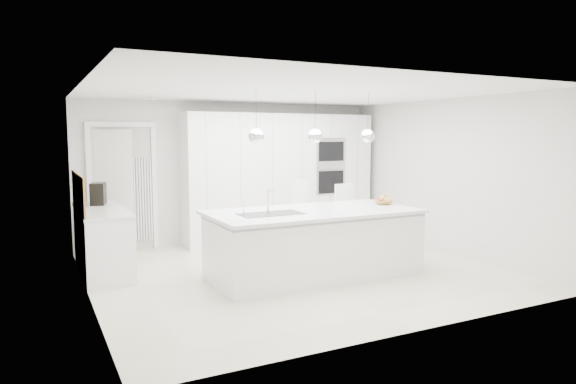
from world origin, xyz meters
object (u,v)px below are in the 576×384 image
fruit_bowl (383,202)px  bar_stool_left (304,220)px  bar_stool_right (349,220)px  espresso_machine (98,194)px  island_base (314,245)px

fruit_bowl → bar_stool_left: size_ratio=0.23×
bar_stool_right → bar_stool_left: bearing=165.2°
fruit_bowl → espresso_machine: (-3.75, 1.85, 0.13)m
island_base → bar_stool_right: bar_stool_right is taller
espresso_machine → bar_stool_right: size_ratio=0.29×
fruit_bowl → bar_stool_right: (-0.09, 0.77, -0.37)m
island_base → espresso_machine: espresso_machine is taller
fruit_bowl → espresso_machine: bearing=153.7°
island_base → fruit_bowl: (1.22, 0.09, 0.50)m
fruit_bowl → island_base: bearing=-175.6°
bar_stool_left → island_base: bearing=-129.6°
fruit_bowl → bar_stool_right: bearing=96.8°
island_base → bar_stool_right: (1.13, 0.86, 0.13)m
bar_stool_right → fruit_bowl: bearing=-87.0°
espresso_machine → bar_stool_left: 3.11m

